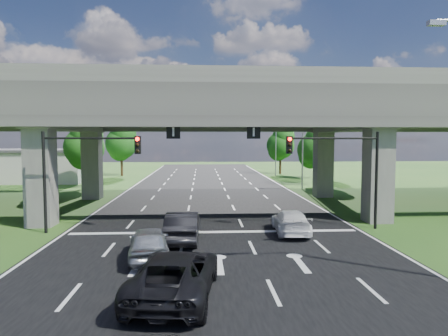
{
  "coord_description": "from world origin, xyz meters",
  "views": [
    {
      "loc": [
        -0.77,
        -19.89,
        5.5
      ],
      "look_at": [
        0.86,
        8.76,
        3.48
      ],
      "focal_mm": 32.0,
      "sensor_mm": 36.0,
      "label": 1
    }
  ],
  "objects": [
    {
      "name": "road",
      "position": [
        0.0,
        10.0,
        0.01
      ],
      "size": [
        18.0,
        120.0,
        0.03
      ],
      "primitive_type": "cube",
      "color": "black",
      "rests_on": "ground"
    },
    {
      "name": "tree_right_near",
      "position": [
        13.05,
        28.0,
        4.5
      ],
      "size": [
        4.2,
        4.2,
        7.28
      ],
      "color": "black",
      "rests_on": "ground"
    },
    {
      "name": "tree_left_far",
      "position": [
        -12.95,
        42.0,
        5.14
      ],
      "size": [
        4.8,
        4.8,
        8.32
      ],
      "color": "black",
      "rests_on": "ground"
    },
    {
      "name": "signal_left",
      "position": [
        -7.82,
        3.94,
        4.19
      ],
      "size": [
        5.76,
        0.54,
        6.0
      ],
      "color": "black",
      "rests_on": "ground"
    },
    {
      "name": "tree_left_mid",
      "position": [
        -16.95,
        34.0,
        4.17
      ],
      "size": [
        3.91,
        3.9,
        6.76
      ],
      "color": "black",
      "rests_on": "ground"
    },
    {
      "name": "car_silver",
      "position": [
        -3.18,
        -1.78,
        0.79
      ],
      "size": [
        2.34,
        4.63,
        1.51
      ],
      "primitive_type": "imported",
      "rotation": [
        0.0,
        0.0,
        3.27
      ],
      "color": "#B1B5B9",
      "rests_on": "road"
    },
    {
      "name": "car_white",
      "position": [
        4.46,
        3.0,
        0.7
      ],
      "size": [
        2.17,
        4.75,
        1.35
      ],
      "primitive_type": "imported",
      "rotation": [
        0.0,
        0.0,
        3.08
      ],
      "color": "silver",
      "rests_on": "road"
    },
    {
      "name": "car_dark",
      "position": [
        -1.8,
        1.49,
        0.83
      ],
      "size": [
        1.8,
        4.9,
        1.6
      ],
      "primitive_type": "imported",
      "rotation": [
        0.0,
        0.0,
        3.12
      ],
      "color": "black",
      "rests_on": "road"
    },
    {
      "name": "tree_right_far",
      "position": [
        12.05,
        44.0,
        4.82
      ],
      "size": [
        4.5,
        4.5,
        7.8
      ],
      "color": "black",
      "rests_on": "ground"
    },
    {
      "name": "overpass",
      "position": [
        0.0,
        12.0,
        7.92
      ],
      "size": [
        80.0,
        15.0,
        10.0
      ],
      "color": "#312F2D",
      "rests_on": "ground"
    },
    {
      "name": "tree_right_mid",
      "position": [
        16.05,
        36.0,
        4.17
      ],
      "size": [
        3.91,
        3.9,
        6.76
      ],
      "color": "black",
      "rests_on": "ground"
    },
    {
      "name": "ground",
      "position": [
        0.0,
        0.0,
        0.0
      ],
      "size": [
        160.0,
        160.0,
        0.0
      ],
      "primitive_type": "plane",
      "color": "#244F19",
      "rests_on": "ground"
    },
    {
      "name": "tree_left_near",
      "position": [
        -13.95,
        26.0,
        4.82
      ],
      "size": [
        4.5,
        4.5,
        7.8
      ],
      "color": "black",
      "rests_on": "ground"
    },
    {
      "name": "warehouse",
      "position": [
        -26.0,
        35.0,
        2.0
      ],
      "size": [
        20.0,
        10.0,
        4.0
      ],
      "primitive_type": "cube",
      "color": "#9E9E99",
      "rests_on": "ground"
    },
    {
      "name": "streetlight_far",
      "position": [
        10.1,
        24.0,
        5.85
      ],
      "size": [
        3.38,
        0.25,
        10.0
      ],
      "color": "gray",
      "rests_on": "ground"
    },
    {
      "name": "signal_right",
      "position": [
        7.82,
        3.94,
        4.19
      ],
      "size": [
        5.76,
        0.54,
        6.0
      ],
      "color": "black",
      "rests_on": "ground"
    },
    {
      "name": "streetlight_beyond",
      "position": [
        10.1,
        40.0,
        5.85
      ],
      "size": [
        3.38,
        0.25,
        10.0
      ],
      "color": "gray",
      "rests_on": "ground"
    },
    {
      "name": "car_trailing",
      "position": [
        -1.7,
        -6.21,
        0.83
      ],
      "size": [
        3.31,
        6.02,
        1.6
      ],
      "primitive_type": "imported",
      "rotation": [
        0.0,
        0.0,
        3.02
      ],
      "color": "black",
      "rests_on": "road"
    }
  ]
}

